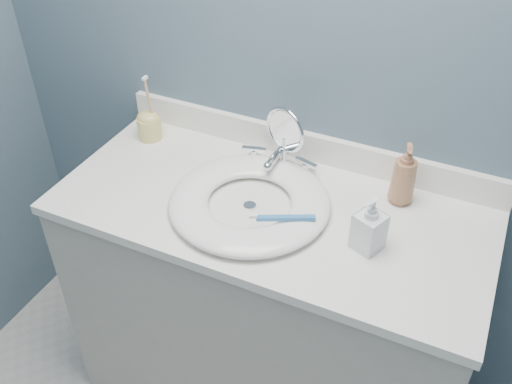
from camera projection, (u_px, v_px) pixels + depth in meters
The scene contains 12 objects.
back_wall at pixel (312, 61), 1.59m from camera, with size 2.20×0.02×2.40m, color #4A616F.
vanity_cabinet at pixel (268, 312), 1.87m from camera, with size 1.20×0.55×0.85m, color #B7B2A8.
countertop at pixel (270, 210), 1.60m from camera, with size 1.22×0.57×0.03m, color white.
backsplash at pixel (305, 145), 1.75m from camera, with size 1.22×0.02×0.09m, color white.
basin at pixel (250, 202), 1.58m from camera, with size 0.45×0.45×0.04m, color white, non-canonical shape.
drain at pixel (250, 206), 1.59m from camera, with size 0.04×0.04×0.01m, color silver.
faucet at pixel (278, 162), 1.71m from camera, with size 0.25×0.13×0.07m.
makeup_mirror at pixel (285, 137), 1.66m from camera, with size 0.14×0.08×0.21m.
soap_bottle_amber at pixel (404, 174), 1.55m from camera, with size 0.07×0.07×0.19m, color #9C6746.
soap_bottle_clear at pixel (370, 224), 1.42m from camera, with size 0.07×0.07×0.15m, color silver.
toothbrush_holder at pixel (149, 124), 1.84m from camera, with size 0.08×0.08×0.22m.
toothbrush_lying at pixel (283, 218), 1.48m from camera, with size 0.16×0.09×0.02m.
Camera 1 is at (0.48, -0.16, 1.89)m, focal length 40.00 mm.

